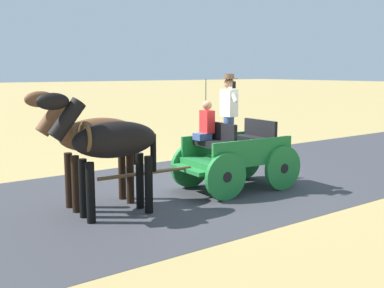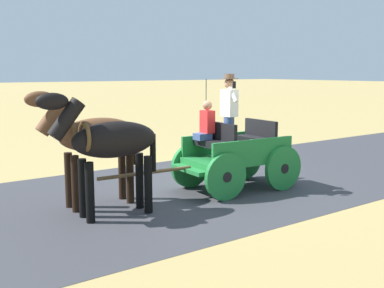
# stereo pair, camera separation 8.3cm
# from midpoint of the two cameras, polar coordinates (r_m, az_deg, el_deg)

# --- Properties ---
(ground_plane) EXTENTS (200.00, 200.00, 0.00)m
(ground_plane) POSITION_cam_midpoint_polar(r_m,az_deg,el_deg) (10.83, 2.97, -4.88)
(ground_plane) COLOR tan
(road_surface) EXTENTS (5.96, 160.00, 0.01)m
(road_surface) POSITION_cam_midpoint_polar(r_m,az_deg,el_deg) (10.83, 2.97, -4.86)
(road_surface) COLOR #38383D
(road_surface) RESTS_ON ground
(horse_drawn_carriage) EXTENTS (1.55, 4.52, 2.50)m
(horse_drawn_carriage) POSITION_cam_midpoint_polar(r_m,az_deg,el_deg) (10.28, 5.26, -1.00)
(horse_drawn_carriage) COLOR #1E7233
(horse_drawn_carriage) RESTS_ON ground
(horse_near_side) EXTENTS (0.68, 2.14, 2.21)m
(horse_near_side) POSITION_cam_midpoint_polar(r_m,az_deg,el_deg) (8.36, -9.70, 0.17)
(horse_near_side) COLOR black
(horse_near_side) RESTS_ON ground
(horse_off_side) EXTENTS (0.64, 2.13, 2.21)m
(horse_off_side) POSITION_cam_midpoint_polar(r_m,az_deg,el_deg) (9.05, -11.57, 0.77)
(horse_off_side) COLOR brown
(horse_off_side) RESTS_ON ground
(traffic_cone) EXTENTS (0.32, 0.32, 0.50)m
(traffic_cone) POSITION_cam_midpoint_polar(r_m,az_deg,el_deg) (14.68, 6.45, -0.31)
(traffic_cone) COLOR orange
(traffic_cone) RESTS_ON ground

